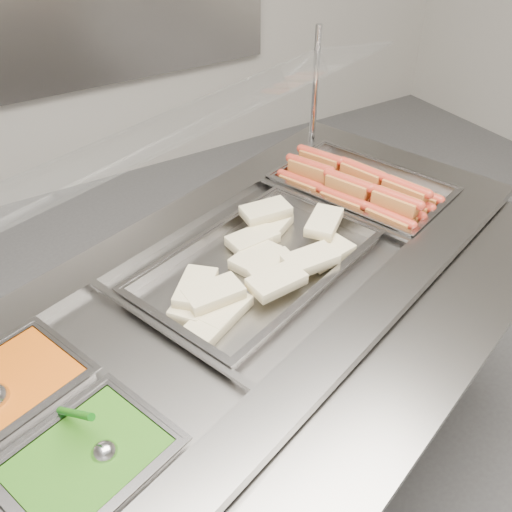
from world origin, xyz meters
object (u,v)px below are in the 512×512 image
sneeze_guard (179,128)px  serving_spoon (100,446)px  pan_hotdogs (361,194)px  steam_counter (246,378)px  pan_wraps (258,268)px

sneeze_guard → serving_spoon: size_ratio=9.56×
sneeze_guard → pan_hotdogs: 0.73m
serving_spoon → pan_hotdogs: bearing=25.4°
steam_counter → pan_wraps: size_ratio=2.65×
sneeze_guard → pan_hotdogs: size_ratio=2.63×
pan_hotdogs → pan_wraps: size_ratio=0.82×
sneeze_guard → pan_wraps: (0.12, -0.18, -0.37)m
pan_hotdogs → serving_spoon: bearing=-154.6°
sneeze_guard → pan_wraps: size_ratio=2.15×
serving_spoon → sneeze_guard: bearing=49.4°
pan_hotdogs → pan_wraps: 0.53m
steam_counter → pan_wraps: pan_wraps is taller
steam_counter → pan_hotdogs: pan_hotdogs is taller
sneeze_guard → pan_hotdogs: sneeze_guard is taller
steam_counter → sneeze_guard: sneeze_guard is taller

